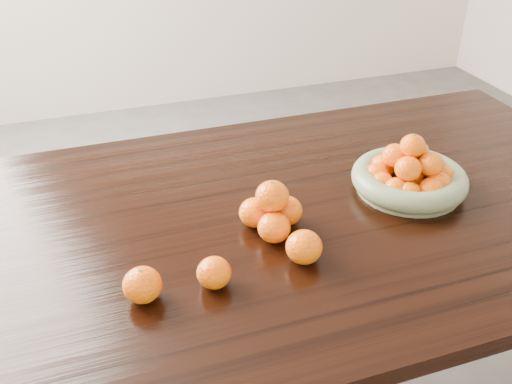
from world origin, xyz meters
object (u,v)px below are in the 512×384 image
object	(u,v)px
dining_table	(255,247)
orange_pyramid	(272,211)
loose_orange_0	(142,285)
fruit_bowl	(410,175)

from	to	relation	value
dining_table	orange_pyramid	xyz separation A→B (m)	(0.02, -0.06, 0.14)
loose_orange_0	dining_table	bearing A→B (deg)	34.06
orange_pyramid	loose_orange_0	world-z (taller)	orange_pyramid
orange_pyramid	loose_orange_0	xyz separation A→B (m)	(-0.31, -0.14, -0.01)
orange_pyramid	loose_orange_0	size ratio (longest dim) A/B	1.90
dining_table	orange_pyramid	size ratio (longest dim) A/B	14.06
dining_table	loose_orange_0	size ratio (longest dim) A/B	26.71
fruit_bowl	dining_table	bearing A→B (deg)	178.68
loose_orange_0	fruit_bowl	bearing A→B (deg)	15.08
fruit_bowl	loose_orange_0	distance (m)	0.72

